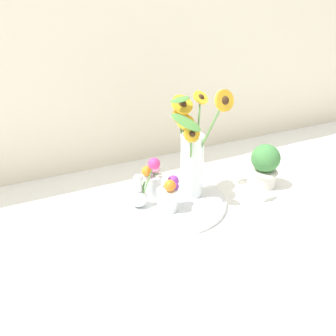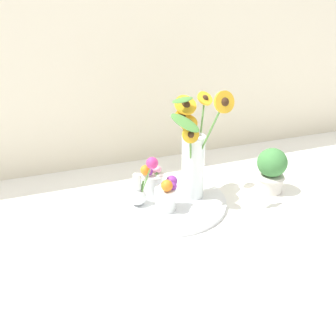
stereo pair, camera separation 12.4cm
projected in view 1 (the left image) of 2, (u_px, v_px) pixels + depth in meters
ground_plane at (179, 205)px, 1.30m from camera, size 6.00×6.00×0.00m
wall_back at (123, 11)px, 1.42m from camera, size 3.60×0.06×1.40m
serving_tray at (168, 201)px, 1.31m from camera, size 0.46×0.46×0.02m
mason_jar_sunflowers at (192, 154)px, 1.27m from camera, size 0.23×0.24×0.44m
vase_small_center at (169, 195)px, 1.21m from camera, size 0.09×0.08×0.13m
vase_bulb_right at (142, 187)px, 1.22m from camera, size 0.10×0.10×0.21m
vase_small_back at (153, 182)px, 1.32m from camera, size 0.08×0.08×0.13m
potted_plant at (265, 165)px, 1.41m from camera, size 0.12×0.12×0.19m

